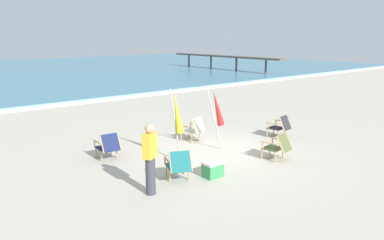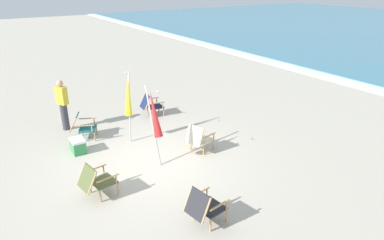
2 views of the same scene
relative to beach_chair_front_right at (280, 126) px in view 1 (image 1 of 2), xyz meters
name	(u,v)px [view 1 (image 1 of 2)]	position (x,y,z in m)	size (l,w,h in m)	color
ground_plane	(218,152)	(-2.81, 0.19, -0.43)	(80.00, 80.00, 0.00)	#B7AF9E
surf_band	(73,103)	(-2.81, 11.32, -0.40)	(80.00, 1.10, 0.06)	white
beach_chair_front_right	(280,126)	(0.00, 0.00, 0.00)	(0.68, 0.80, 0.80)	#28282D
beach_chair_far_center	(194,129)	(-2.60, 1.61, 0.00)	(0.74, 0.82, 0.81)	beige
beach_chair_front_left	(108,145)	(-5.75, 1.70, 0.00)	(0.64, 0.80, 0.79)	#19234C
beach_chair_back_right	(278,146)	(-2.04, -1.46, 0.00)	(0.68, 0.83, 0.79)	#515B33
beach_chair_mid_center	(179,164)	(-5.18, -0.87, 0.00)	(0.83, 0.92, 0.79)	#196066
umbrella_furled_red	(217,109)	(-2.73, 0.35, 0.90)	(0.75, 0.23, 2.03)	#B7B2A8
umbrella_furled_yellow	(177,114)	(-4.31, 0.32, 0.96)	(0.42, 0.41, 2.11)	#B7B2A8
person_near_chairs	(150,159)	(-6.17, -1.11, 0.41)	(0.39, 0.33, 1.63)	#383842
cooler_box	(213,169)	(-4.37, -1.23, -0.23)	(0.49, 0.35, 0.40)	#338C4C
pier_distant	(223,57)	(16.75, 19.84, 0.96)	(0.90, 14.77, 1.54)	brown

